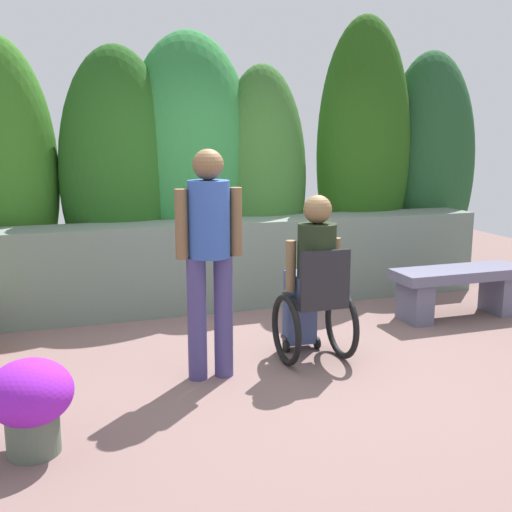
{
  "coord_description": "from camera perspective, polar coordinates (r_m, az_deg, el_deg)",
  "views": [
    {
      "loc": [
        -1.66,
        -4.37,
        1.79
      ],
      "look_at": [
        -0.16,
        0.11,
        0.85
      ],
      "focal_mm": 43.48,
      "sensor_mm": 36.0,
      "label": 1
    }
  ],
  "objects": [
    {
      "name": "hedge_backdrop",
      "position": [
        6.9,
        -6.29,
        8.01
      ],
      "size": [
        7.12,
        1.09,
        3.12
      ],
      "color": "#2E6E24",
      "rests_on": "ground"
    },
    {
      "name": "ground_plane",
      "position": [
        5.01,
        2.18,
        -9.71
      ],
      "size": [
        11.78,
        11.78,
        0.0
      ],
      "primitive_type": "plane",
      "color": "#725754"
    },
    {
      "name": "flower_pot_purple_near",
      "position": [
        3.79,
        -20.02,
        -12.39
      ],
      "size": [
        0.48,
        0.48,
        0.55
      ],
      "color": "#535F51",
      "rests_on": "ground"
    },
    {
      "name": "person_standing_companion",
      "position": [
        4.46,
        -4.32,
        0.66
      ],
      "size": [
        0.49,
        0.3,
        1.68
      ],
      "rotation": [
        0.0,
        0.0,
        0.18
      ],
      "color": "#433B70",
      "rests_on": "ground"
    },
    {
      "name": "person_in_wheelchair",
      "position": [
        4.9,
        5.29,
        -2.59
      ],
      "size": [
        0.53,
        0.66,
        1.33
      ],
      "rotation": [
        0.0,
        0.0,
        -0.08
      ],
      "color": "black",
      "rests_on": "ground"
    },
    {
      "name": "stone_retaining_wall",
      "position": [
        6.47,
        -3.22,
        -0.71
      ],
      "size": [
        5.81,
        0.54,
        0.9
      ],
      "primitive_type": "cube",
      "color": "slate",
      "rests_on": "ground"
    },
    {
      "name": "stone_bench",
      "position": [
        6.4,
        18.14,
        -2.6
      ],
      "size": [
        1.34,
        0.44,
        0.49
      ],
      "rotation": [
        0.0,
        0.0,
        -0.11
      ],
      "color": "slate",
      "rests_on": "ground"
    }
  ]
}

